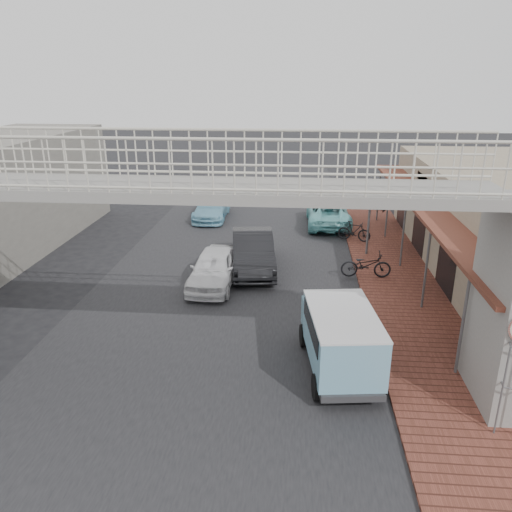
% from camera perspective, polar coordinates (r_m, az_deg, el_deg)
% --- Properties ---
extents(ground, '(120.00, 120.00, 0.00)m').
position_cam_1_polar(ground, '(16.83, -4.50, -6.72)').
color(ground, black).
rests_on(ground, ground).
extents(road_strip, '(10.00, 60.00, 0.01)m').
position_cam_1_polar(road_strip, '(16.83, -4.50, -6.70)').
color(road_strip, black).
rests_on(road_strip, ground).
extents(sidewalk, '(3.00, 40.00, 0.10)m').
position_cam_1_polar(sidewalk, '(19.72, 16.00, -3.20)').
color(sidewalk, brown).
rests_on(sidewalk, ground).
extents(footbridge, '(16.40, 2.40, 6.34)m').
position_cam_1_polar(footbridge, '(11.96, -7.98, -1.58)').
color(footbridge, gray).
rests_on(footbridge, ground).
extents(white_hatchback, '(1.75, 4.04, 1.36)m').
position_cam_1_polar(white_hatchback, '(18.94, -4.81, -1.37)').
color(white_hatchback, white).
rests_on(white_hatchback, ground).
extents(dark_sedan, '(2.26, 4.86, 1.54)m').
position_cam_1_polar(dark_sedan, '(20.40, -0.37, 0.55)').
color(dark_sedan, black).
rests_on(dark_sedan, ground).
extents(angkot_curb, '(2.26, 4.78, 1.32)m').
position_cam_1_polar(angkot_curb, '(26.90, 8.24, 4.87)').
color(angkot_curb, '#75C8CB').
rests_on(angkot_curb, ground).
extents(angkot_far, '(1.76, 4.25, 1.23)m').
position_cam_1_polar(angkot_far, '(28.09, -5.07, 5.54)').
color(angkot_far, '#77B5CF').
rests_on(angkot_far, ground).
extents(angkot_van, '(2.12, 3.91, 1.83)m').
position_cam_1_polar(angkot_van, '(13.43, 9.61, -8.63)').
color(angkot_van, black).
rests_on(angkot_van, ground).
extents(motorcycle_near, '(1.94, 0.71, 1.01)m').
position_cam_1_polar(motorcycle_near, '(19.86, 12.45, -0.99)').
color(motorcycle_near, black).
rests_on(motorcycle_near, sidewalk).
extents(motorcycle_far, '(1.63, 0.94, 0.95)m').
position_cam_1_polar(motorcycle_far, '(24.22, 11.17, 2.81)').
color(motorcycle_far, black).
rests_on(motorcycle_far, sidewalk).
extents(arrow_sign, '(1.81, 1.18, 3.02)m').
position_cam_1_polar(arrow_sign, '(21.94, 14.89, 6.08)').
color(arrow_sign, '#59595B').
rests_on(arrow_sign, sidewalk).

